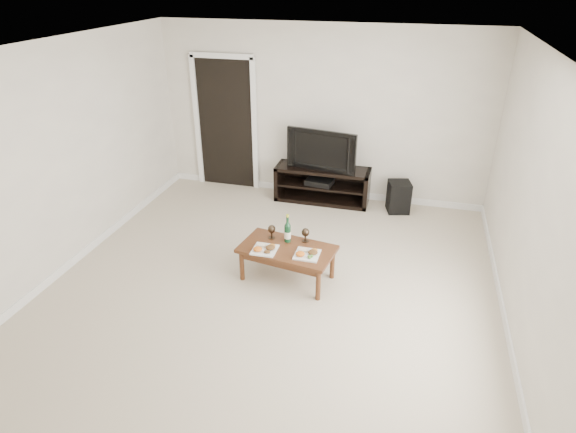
{
  "coord_description": "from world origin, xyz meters",
  "views": [
    {
      "loc": [
        1.36,
        -4.25,
        3.24
      ],
      "look_at": [
        0.08,
        0.51,
        0.7
      ],
      "focal_mm": 30.0,
      "sensor_mm": 36.0,
      "label": 1
    }
  ],
  "objects_px": {
    "media_console": "(322,184)",
    "coffee_table": "(287,263)",
    "subwoofer": "(399,197)",
    "television": "(324,149)"
  },
  "relations": [
    {
      "from": "coffee_table",
      "to": "subwoofer",
      "type": "bearing_deg",
      "value": 62.17
    },
    {
      "from": "subwoofer",
      "to": "coffee_table",
      "type": "height_order",
      "value": "subwoofer"
    },
    {
      "from": "subwoofer",
      "to": "coffee_table",
      "type": "bearing_deg",
      "value": -132.73
    },
    {
      "from": "media_console",
      "to": "television",
      "type": "relative_size",
      "value": 1.34
    },
    {
      "from": "television",
      "to": "subwoofer",
      "type": "bearing_deg",
      "value": 6.46
    },
    {
      "from": "media_console",
      "to": "coffee_table",
      "type": "bearing_deg",
      "value": -89.09
    },
    {
      "from": "media_console",
      "to": "subwoofer",
      "type": "xyz_separation_m",
      "value": [
        1.17,
        -0.06,
        -0.04
      ]
    },
    {
      "from": "media_console",
      "to": "subwoofer",
      "type": "relative_size",
      "value": 3.1
    },
    {
      "from": "media_console",
      "to": "coffee_table",
      "type": "distance_m",
      "value": 2.21
    },
    {
      "from": "television",
      "to": "subwoofer",
      "type": "xyz_separation_m",
      "value": [
        1.17,
        -0.06,
        -0.63
      ]
    }
  ]
}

